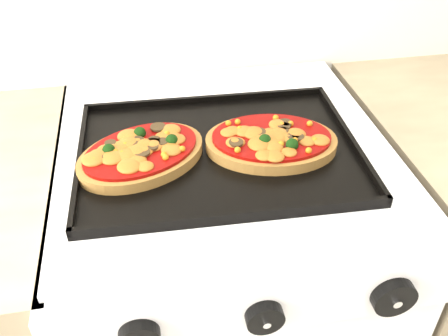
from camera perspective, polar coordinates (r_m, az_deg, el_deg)
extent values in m
cube|color=white|center=(1.21, -0.01, -15.27)|extent=(0.60, 0.60, 0.91)
cube|color=white|center=(0.71, 4.72, -15.33)|extent=(0.60, 0.02, 0.09)
cylinder|color=black|center=(0.70, 4.68, -16.68)|extent=(0.05, 0.02, 0.05)
cylinder|color=black|center=(0.75, 18.82, -13.82)|extent=(0.06, 0.02, 0.06)
cube|color=black|center=(0.86, -0.60, 2.09)|extent=(0.49, 0.37, 0.02)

